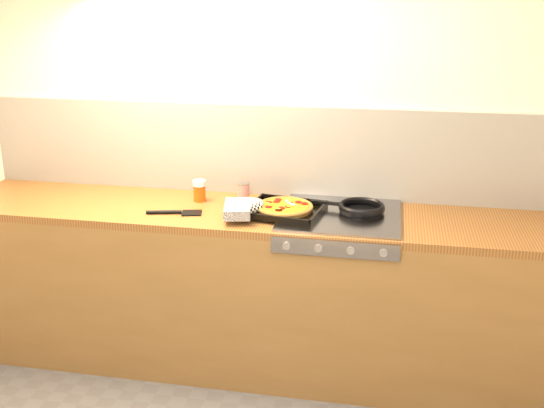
% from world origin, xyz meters
% --- Properties ---
extents(room_shell, '(3.20, 3.20, 3.20)m').
position_xyz_m(room_shell, '(0.00, 1.39, 1.15)').
color(room_shell, white).
rests_on(room_shell, ground).
extents(counter_run, '(3.20, 0.62, 0.90)m').
position_xyz_m(counter_run, '(0.00, 1.10, 0.45)').
color(counter_run, brown).
rests_on(counter_run, ground).
extents(stovetop, '(0.60, 0.56, 0.02)m').
position_xyz_m(stovetop, '(0.45, 1.10, 0.91)').
color(stovetop, gray).
rests_on(stovetop, counter_run).
extents(pizza_on_tray, '(0.51, 0.41, 0.06)m').
position_xyz_m(pizza_on_tray, '(0.11, 1.05, 0.94)').
color(pizza_on_tray, black).
rests_on(pizza_on_tray, stovetop).
extents(frying_pan, '(0.40, 0.27, 0.04)m').
position_xyz_m(frying_pan, '(0.55, 1.14, 0.94)').
color(frying_pan, black).
rests_on(frying_pan, stovetop).
extents(tomato_can, '(0.08, 0.08, 0.10)m').
position_xyz_m(tomato_can, '(-0.09, 1.26, 0.95)').
color(tomato_can, maroon).
rests_on(tomato_can, counter_run).
extents(juice_glass, '(0.08, 0.08, 0.12)m').
position_xyz_m(juice_glass, '(-0.32, 1.20, 0.96)').
color(juice_glass, '#E8460D').
rests_on(juice_glass, counter_run).
extents(wooden_spoon, '(0.30, 0.08, 0.02)m').
position_xyz_m(wooden_spoon, '(0.19, 1.26, 0.91)').
color(wooden_spoon, '#B6854D').
rests_on(wooden_spoon, counter_run).
extents(black_spatula, '(0.29, 0.11, 0.02)m').
position_xyz_m(black_spatula, '(-0.38, 0.98, 0.91)').
color(black_spatula, black).
rests_on(black_spatula, counter_run).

